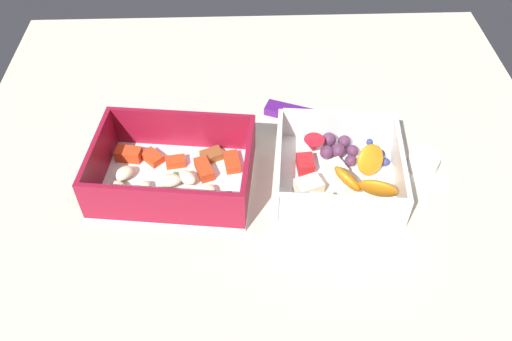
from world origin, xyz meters
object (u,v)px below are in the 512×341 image
at_px(paper_cup_liner, 423,162).
at_px(fruit_bowl, 340,170).
at_px(pasta_container, 173,173).
at_px(candy_bar, 289,112).

bearing_deg(paper_cup_liner, fruit_bowl, -170.76).
bearing_deg(pasta_container, paper_cup_liner, 10.07).
relative_size(pasta_container, candy_bar, 2.99).
bearing_deg(pasta_container, candy_bar, 45.95).
relative_size(pasta_container, fruit_bowl, 1.22).
bearing_deg(candy_bar, paper_cup_liner, -33.38).
bearing_deg(candy_bar, fruit_bowl, -67.46).
height_order(fruit_bowl, paper_cup_liner, fruit_bowl).
bearing_deg(fruit_bowl, pasta_container, 179.83).
distance_m(pasta_container, paper_cup_liner, 0.33).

